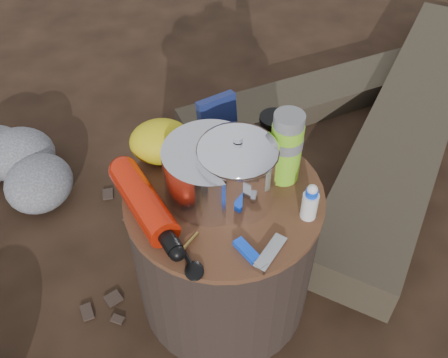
{
  "coord_description": "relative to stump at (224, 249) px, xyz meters",
  "views": [
    {
      "loc": [
        -0.09,
        -0.78,
        1.29
      ],
      "look_at": [
        0.0,
        0.0,
        0.48
      ],
      "focal_mm": 40.44,
      "sensor_mm": 36.0,
      "label": 1
    }
  ],
  "objects": [
    {
      "name": "ground",
      "position": [
        0.0,
        0.0,
        -0.21
      ],
      "size": [
        60.0,
        60.0,
        0.0
      ],
      "primitive_type": "plane",
      "color": "black",
      "rests_on": "ground"
    },
    {
      "name": "stump",
      "position": [
        0.0,
        0.0,
        0.0
      ],
      "size": [
        0.46,
        0.46,
        0.43
      ],
      "primitive_type": "cylinder",
      "color": "black",
      "rests_on": "ground"
    },
    {
      "name": "log_main",
      "position": [
        0.79,
        0.63,
        -0.14
      ],
      "size": [
        1.16,
        1.56,
        0.14
      ],
      "primitive_type": "cube",
      "rotation": [
        0.0,
        0.0,
        -0.59
      ],
      "color": "#362E22",
      "rests_on": "ground"
    },
    {
      "name": "log_small",
      "position": [
        0.45,
        0.84,
        -0.17
      ],
      "size": [
        1.12,
        0.53,
        0.09
      ],
      "primitive_type": "cube",
      "rotation": [
        0.0,
        0.0,
        -1.26
      ],
      "color": "#362E22",
      "rests_on": "ground"
    },
    {
      "name": "foil_windscreen",
      "position": [
        -0.03,
        0.01,
        0.28
      ],
      "size": [
        0.21,
        0.21,
        0.13
      ],
      "primitive_type": "cylinder",
      "color": "silver",
      "rests_on": "stump"
    },
    {
      "name": "camping_pot",
      "position": [
        0.03,
        -0.01,
        0.3
      ],
      "size": [
        0.17,
        0.17,
        0.17
      ],
      "primitive_type": "cylinder",
      "color": "white",
      "rests_on": "stump"
    },
    {
      "name": "fuel_bottle",
      "position": [
        -0.18,
        -0.03,
        0.25
      ],
      "size": [
        0.19,
        0.3,
        0.07
      ],
      "primitive_type": null,
      "rotation": [
        0.0,
        0.0,
        0.43
      ],
      "color": "red",
      "rests_on": "stump"
    },
    {
      "name": "thermos",
      "position": [
        0.15,
        0.04,
        0.31
      ],
      "size": [
        0.07,
        0.07,
        0.18
      ],
      "primitive_type": "cylinder",
      "color": "#80D324",
      "rests_on": "stump"
    },
    {
      "name": "travel_mug",
      "position": [
        0.14,
        0.14,
        0.27
      ],
      "size": [
        0.07,
        0.07,
        0.1
      ],
      "primitive_type": "cylinder",
      "color": "black",
      "rests_on": "stump"
    },
    {
      "name": "stuff_sack",
      "position": [
        -0.14,
        0.14,
        0.27
      ],
      "size": [
        0.15,
        0.13,
        0.1
      ],
      "primitive_type": "ellipsoid",
      "color": "gold",
      "rests_on": "stump"
    },
    {
      "name": "food_pouch",
      "position": [
        0.01,
        0.19,
        0.28
      ],
      "size": [
        0.1,
        0.06,
        0.13
      ],
      "primitive_type": "cube",
      "rotation": [
        0.0,
        0.0,
        0.44
      ],
      "color": "navy",
      "rests_on": "stump"
    },
    {
      "name": "lighter",
      "position": [
        0.03,
        -0.17,
        0.22
      ],
      "size": [
        0.06,
        0.09,
        0.02
      ],
      "primitive_type": "cube",
      "rotation": [
        0.0,
        0.0,
        0.54
      ],
      "color": "blue",
      "rests_on": "stump"
    },
    {
      "name": "multitool",
      "position": [
        0.08,
        -0.18,
        0.22
      ],
      "size": [
        0.08,
        0.1,
        0.01
      ],
      "primitive_type": "cube",
      "rotation": [
        0.0,
        0.0,
        -0.68
      ],
      "color": "#BABABF",
      "rests_on": "stump"
    },
    {
      "name": "spork",
      "position": [
        -0.11,
        -0.14,
        0.22
      ],
      "size": [
        0.09,
        0.16,
        0.01
      ],
      "primitive_type": null,
      "rotation": [
        0.0,
        0.0,
        0.36
      ],
      "color": "black",
      "rests_on": "stump"
    },
    {
      "name": "squeeze_bottle",
      "position": [
        0.18,
        -0.08,
        0.26
      ],
      "size": [
        0.04,
        0.04,
        0.09
      ],
      "primitive_type": "cylinder",
      "color": "silver",
      "rests_on": "stump"
    }
  ]
}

